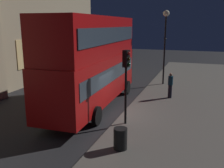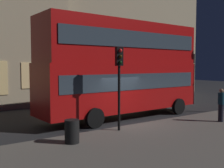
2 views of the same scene
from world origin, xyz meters
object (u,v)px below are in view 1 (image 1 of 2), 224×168
Objects in this scene: double_decker_bus at (93,58)px; traffic_light_far_side at (105,46)px; street_lamp at (165,30)px; pedestrian at (170,85)px; litter_bin at (120,139)px; traffic_light_near_kerb at (126,72)px.

traffic_light_far_side is at bearing 15.73° from double_decker_bus.
street_lamp is at bearing -26.32° from double_decker_bus.
street_lamp is 3.51× the size of pedestrian.
street_lamp is 5.67m from pedestrian.
double_decker_bus reaches higher than litter_bin.
double_decker_bus is 11.65× the size of litter_bin.
traffic_light_near_kerb is at bearing -135.35° from pedestrian.
traffic_light_near_kerb is at bearing 177.04° from street_lamp.
traffic_light_near_kerb is 4.21× the size of litter_bin.
street_lamp reaches higher than double_decker_bus.
traffic_light_far_side reaches higher than litter_bin.
litter_bin is at bearing -147.72° from double_decker_bus.
traffic_light_near_kerb is at bearing 41.11° from traffic_light_far_side.
litter_bin is (-8.34, 1.02, -0.46)m from pedestrian.
traffic_light_far_side is at bearing 106.75° from pedestrian.
street_lamp is 13.17m from litter_bin.
double_decker_bus is 5.89m from pedestrian.
pedestrian is (-7.46, -7.81, -1.97)m from traffic_light_far_side.
pedestrian is at bearing -55.99° from double_decker_bus.
traffic_light_far_side is at bearing 23.26° from litter_bin.
street_lamp reaches higher than litter_bin.
traffic_light_near_kerb is 6.13m from pedestrian.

